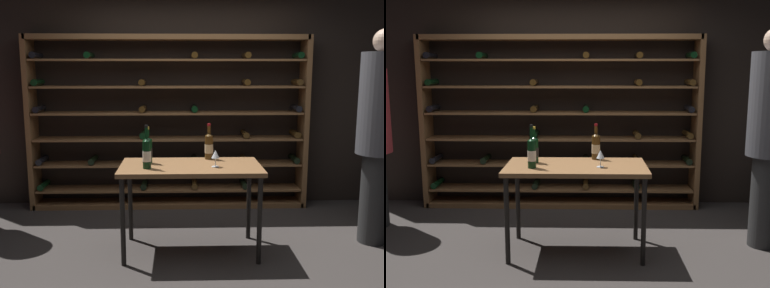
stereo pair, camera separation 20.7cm
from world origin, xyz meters
TOP-DOWN VIEW (x-y plane):
  - ground_plane at (0.00, 0.00)m, footprint 9.49×9.49m
  - back_wall at (0.00, 1.74)m, footprint 5.83×0.10m
  - wine_rack at (-0.25, 1.53)m, footprint 3.36×0.32m
  - tasting_table at (-0.03, 0.16)m, footprint 1.28×0.68m
  - person_guest_plum_blouse at (1.76, 0.32)m, footprint 0.40×0.40m
  - wine_bottle_green_slim at (-0.42, 0.03)m, footprint 0.08×0.08m
  - wine_bottle_amber_reserve at (-0.42, 0.25)m, footprint 0.08×0.08m
  - wine_bottle_red_label at (0.15, 0.42)m, footprint 0.08×0.08m
  - wine_glass_stemmed_center at (0.19, 0.07)m, footprint 0.07×0.07m

SIDE VIEW (x-z plane):
  - ground_plane at x=0.00m, z-range 0.00..0.00m
  - tasting_table at x=-0.03m, z-range 0.33..1.16m
  - wine_glass_stemmed_center at x=0.19m, z-range 0.86..1.01m
  - wine_bottle_amber_reserve at x=-0.42m, z-range 0.78..1.12m
  - wine_bottle_red_label at x=0.15m, z-range 0.78..1.13m
  - wine_bottle_green_slim at x=-0.42m, z-range 0.77..1.16m
  - wine_rack at x=-0.25m, z-range -0.01..2.07m
  - person_guest_plum_blouse at x=1.76m, z-range 0.12..2.17m
  - back_wall at x=0.00m, z-range 0.00..2.78m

